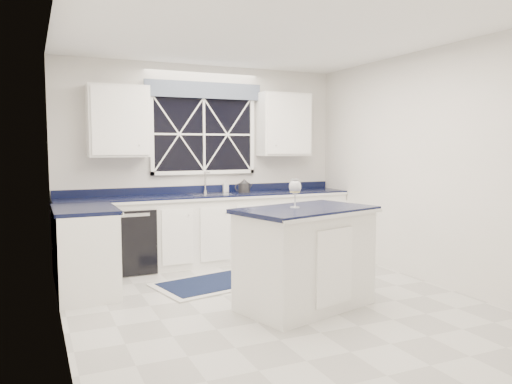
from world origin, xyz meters
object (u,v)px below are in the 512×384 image
wine_glass (295,188)px  soap_bottle (226,186)px  dishwasher (129,239)px  island (305,257)px  kettle (244,186)px  faucet (206,182)px

wine_glass → soap_bottle: 2.36m
dishwasher → island: (1.33, -2.17, 0.09)m
dishwasher → soap_bottle: size_ratio=5.00×
soap_bottle → island: bearing=-91.9°
island → kettle: size_ratio=5.53×
dishwasher → soap_bottle: (1.40, 0.22, 0.61)m
island → wine_glass: 0.69m
dishwasher → faucet: 1.31m
soap_bottle → wine_glass: bearing=-94.3°
faucet → wine_glass: size_ratio=1.07×
kettle → wine_glass: (-0.38, -2.16, 0.16)m
faucet → wine_glass: bearing=-86.9°
dishwasher → faucet: (1.10, 0.19, 0.69)m
dishwasher → kettle: bearing=1.0°
wine_glass → soap_bottle: wine_glass is taller
dishwasher → island: island is taller
wine_glass → faucet: bearing=93.1°
dishwasher → island: bearing=-58.5°
dishwasher → faucet: bearing=10.0°
faucet → kettle: faucet is taller
dishwasher → island: size_ratio=0.55×
faucet → soap_bottle: 0.32m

